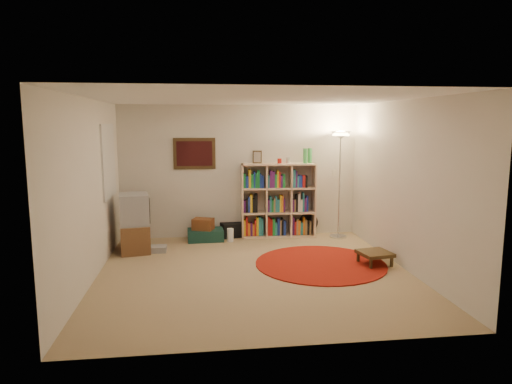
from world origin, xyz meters
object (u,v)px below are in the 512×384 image
Objects in this scene: suitcase at (206,235)px; bookshelf at (277,201)px; side_table at (375,254)px; floor_lamp at (340,150)px; tv_stand at (135,224)px; floor_fan at (308,223)px.

bookshelf is at bearing 5.06° from suitcase.
side_table is (1.18, -1.98, -0.51)m from bookshelf.
suitcase is at bearing 178.08° from floor_lamp.
bookshelf is at bearing 120.82° from side_table.
floor_lamp reaches higher than bookshelf.
floor_lamp is 3.93m from tv_stand.
bookshelf is 2.68m from tv_stand.
bookshelf is at bearing 6.54° from tv_stand.
side_table is at bearing -27.85° from tv_stand.
floor_fan is (-0.50, 0.34, -1.46)m from floor_lamp.
tv_stand is at bearing -157.00° from suitcase.
suitcase is (-2.02, -0.26, -0.10)m from floor_fan.
tv_stand is 3.97m from side_table.
tv_stand is 1.48× the size of suitcase.
side_table is at bearing -37.47° from suitcase.
tv_stand is at bearing -161.12° from bookshelf.
floor_lamp is at bearing -2.16° from tv_stand.
tv_stand is 1.37m from suitcase.
suitcase is (-2.52, 0.08, -1.57)m from floor_lamp.
floor_lamp is 3.81× the size of side_table.
side_table is at bearing -88.58° from floor_lamp.
floor_lamp is at bearing -34.99° from floor_fan.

